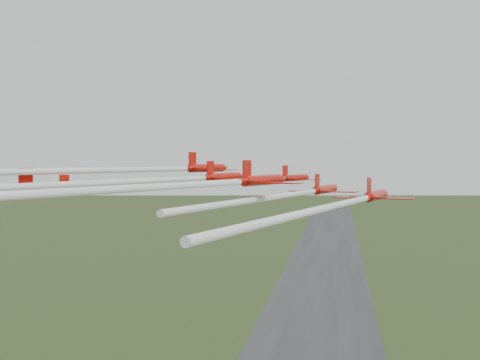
# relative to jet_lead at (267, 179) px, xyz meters

# --- Properties ---
(runway) EXTENTS (38.00, 900.00, 0.04)m
(runway) POSITION_rel_jet_lead_xyz_m (3.60, 191.18, -48.53)
(runway) COLOR #303033
(runway) RESTS_ON ground
(jet_lead) EXTENTS (18.66, 42.17, 2.51)m
(jet_lead) POSITION_rel_jet_lead_xyz_m (0.00, 0.00, 0.00)
(jet_lead) COLOR #C20F05
(jet_row2_left) EXTENTS (22.69, 58.49, 2.87)m
(jet_row2_left) POSITION_rel_jet_lead_xyz_m (-13.54, -15.04, 1.63)
(jet_row2_left) COLOR #C20F05
(jet_row2_right) EXTENTS (14.94, 46.60, 2.55)m
(jet_row2_right) POSITION_rel_jet_lead_xyz_m (6.07, -21.71, -0.95)
(jet_row2_right) COLOR #C20F05
(jet_row3_mid) EXTENTS (15.37, 40.98, 2.34)m
(jet_row3_mid) POSITION_rel_jet_lead_xyz_m (-5.59, -29.21, 0.80)
(jet_row3_mid) COLOR #C20F05
(jet_row3_right) EXTENTS (15.53, 49.64, 2.56)m
(jet_row3_right) POSITION_rel_jet_lead_xyz_m (11.56, -34.20, -1.09)
(jet_row3_right) COLOR #C20F05
(jet_row4_right) EXTENTS (18.52, 46.97, 2.41)m
(jet_row4_right) POSITION_rel_jet_lead_xyz_m (-0.59, -44.10, 0.81)
(jet_row4_right) COLOR #C20F05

